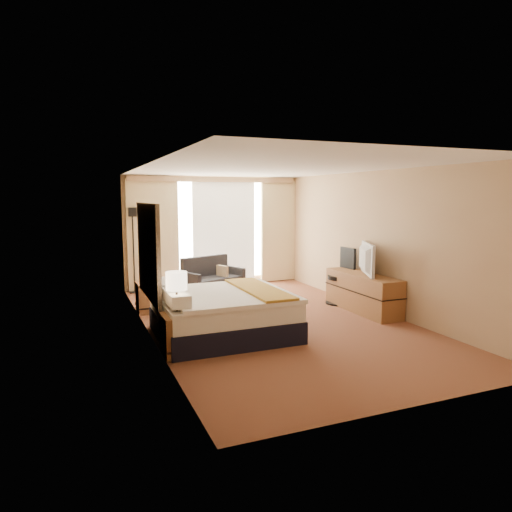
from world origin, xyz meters
name	(u,v)px	position (x,y,z in m)	size (l,w,h in m)	color
floor	(273,321)	(0.00, 0.00, 0.00)	(4.20, 7.00, 0.02)	maroon
ceiling	(274,168)	(0.00, 0.00, 2.60)	(4.20, 7.00, 0.02)	white
wall_back	(213,231)	(0.00, 3.50, 1.30)	(4.20, 0.02, 2.60)	tan
wall_front	(420,281)	(0.00, -3.50, 1.30)	(4.20, 0.02, 2.60)	tan
wall_left	(148,252)	(-2.10, 0.00, 1.30)	(0.02, 7.00, 2.60)	tan
wall_right	(376,241)	(2.10, 0.00, 1.30)	(0.02, 7.00, 2.60)	tan
headboard	(148,251)	(-2.06, 0.20, 1.28)	(0.06, 1.85, 1.50)	black
nightstand_left	(179,335)	(-1.87, -1.05, 0.28)	(0.45, 0.52, 0.55)	#925935
nightstand_right	(149,297)	(-1.87, 1.45, 0.28)	(0.45, 0.52, 0.55)	#925935
media_dresser	(363,292)	(1.83, 0.00, 0.35)	(0.50, 1.80, 0.70)	#925935
window	(224,230)	(0.25, 3.47, 1.32)	(2.30, 0.02, 2.30)	white
curtains	(215,227)	(0.00, 3.39, 1.41)	(4.12, 0.19, 2.56)	beige
bed	(223,313)	(-1.06, -0.46, 0.35)	(1.98, 1.81, 0.96)	black
loveseat	(212,282)	(-0.35, 2.49, 0.27)	(1.48, 1.13, 0.82)	maroon
floor_lamp	(133,233)	(-1.90, 3.30, 1.34)	(0.24, 0.24, 1.89)	black
desk_chair	(342,279)	(1.81, 0.67, 0.50)	(0.54, 0.54, 1.12)	black
lamp_left	(176,282)	(-1.90, -1.09, 1.01)	(0.28, 0.28, 0.59)	black
lamp_right	(150,258)	(-1.84, 1.41, 1.01)	(0.28, 0.28, 0.59)	black
tissue_box	(179,308)	(-1.83, -0.90, 0.60)	(0.11, 0.11, 0.10)	#81AAC8
telephone	(154,280)	(-1.77, 1.51, 0.59)	(0.19, 0.14, 0.07)	black
television	(362,259)	(1.78, -0.02, 0.99)	(1.01, 0.13, 0.58)	black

